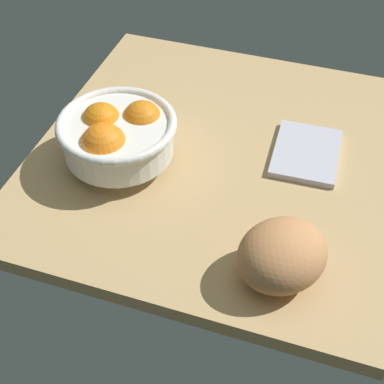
% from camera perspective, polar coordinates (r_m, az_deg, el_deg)
% --- Properties ---
extents(ground_plane, '(0.70, 0.68, 0.03)m').
position_cam_1_polar(ground_plane, '(1.06, 2.70, 3.51)').
color(ground_plane, tan).
extents(fruit_bowl, '(0.21, 0.21, 0.12)m').
position_cam_1_polar(fruit_bowl, '(0.99, -7.76, 5.93)').
color(fruit_bowl, white).
rests_on(fruit_bowl, ground).
extents(bread_loaf, '(0.19, 0.18, 0.10)m').
position_cam_1_polar(bread_loaf, '(0.83, 9.29, -6.47)').
color(bread_loaf, tan).
rests_on(bread_loaf, ground).
extents(napkin_folded, '(0.16, 0.12, 0.01)m').
position_cam_1_polar(napkin_folded, '(1.06, 11.73, 3.99)').
color(napkin_folded, silver).
rests_on(napkin_folded, ground).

